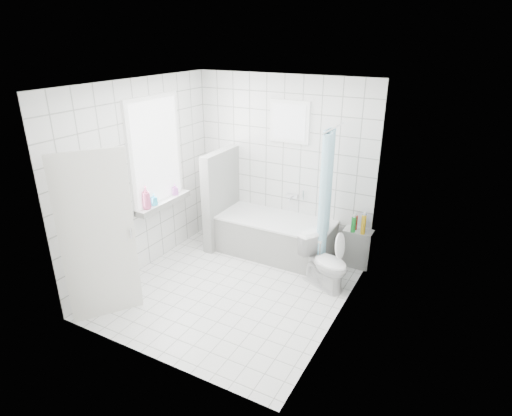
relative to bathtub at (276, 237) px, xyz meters
The scene contains 19 objects.
ground 1.16m from the bathtub, 94.17° to the right, with size 3.00×3.00×0.00m, color white.
ceiling 2.57m from the bathtub, 94.17° to the right, with size 3.00×3.00×0.00m, color white.
wall_back 1.08m from the bathtub, 102.33° to the left, with size 2.80×0.02×2.60m, color white.
wall_front 2.81m from the bathtub, 91.79° to the right, with size 2.80×0.02×2.60m, color white.
wall_left 2.12m from the bathtub, 142.80° to the right, with size 0.02×3.00×2.60m, color white.
wall_right 2.01m from the bathtub, 40.48° to the right, with size 0.02×3.00×2.60m, color white.
window_left 2.11m from the bathtub, 150.14° to the right, with size 0.01×0.90×1.40m, color white.
window_back 1.69m from the bathtub, 86.87° to the left, with size 0.50×0.01×0.50m, color white.
window_sill 1.72m from the bathtub, 149.34° to the right, with size 0.18×1.02×0.08m, color white.
door 2.63m from the bathtub, 115.86° to the right, with size 0.04×0.80×2.00m, color silver.
bathtub is the anchor object (origin of this frame).
partition_wall 1.03m from the bathtub, behind, with size 0.15×0.85×1.50m, color white.
tiled_ledge 1.20m from the bathtub, 12.31° to the left, with size 0.40×0.24×0.55m, color white.
toilet 1.06m from the bathtub, 26.61° to the right, with size 0.39×0.68×0.69m, color white.
curtain_rod 1.88m from the bathtub, ahead, with size 0.02×0.02×0.80m, color silver.
shower_curtain 1.14m from the bathtub, 11.09° to the right, with size 0.14×0.48×1.78m, color #45ADCC, non-canonical shape.
tub_faucet 0.66m from the bathtub, 73.38° to the left, with size 0.18×0.06×0.06m, color silver.
sill_bottles 1.90m from the bathtub, 142.40° to the right, with size 0.17×0.75×0.32m.
ledge_bottles 1.25m from the bathtub, 10.36° to the left, with size 0.20×0.17×0.28m.
Camera 1 is at (2.56, -4.07, 3.12)m, focal length 30.00 mm.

